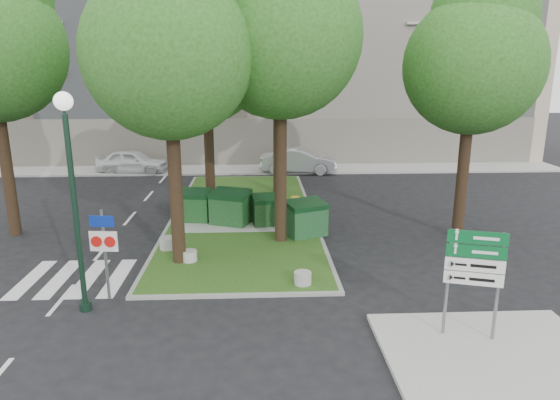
{
  "coord_description": "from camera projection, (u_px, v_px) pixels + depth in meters",
  "views": [
    {
      "loc": [
        1.15,
        -13.34,
        6.4
      ],
      "look_at": [
        1.92,
        3.31,
        2.0
      ],
      "focal_mm": 32.0,
      "sensor_mm": 36.0,
      "label": 1
    }
  ],
  "objects": [
    {
      "name": "median_kerb",
      "position": [
        243.0,
        216.0,
        22.2
      ],
      "size": [
        6.3,
        16.3,
        0.1
      ],
      "primitive_type": "cube",
      "color": "gray",
      "rests_on": "ground"
    },
    {
      "name": "car_silver",
      "position": [
        298.0,
        161.0,
        31.34
      ],
      "size": [
        4.91,
        2.11,
        1.57
      ],
      "primitive_type": "imported",
      "rotation": [
        0.0,
        0.0,
        1.48
      ],
      "color": "#ACAFB4",
      "rests_on": "ground"
    },
    {
      "name": "directional_sign",
      "position": [
        474.0,
        267.0,
        11.66
      ],
      "size": [
        1.3,
        0.43,
        2.68
      ],
      "rotation": [
        0.0,
        0.0,
        -0.29
      ],
      "color": "slate",
      "rests_on": "sidewalk_corner"
    },
    {
      "name": "tree_median_mid",
      "position": [
        208.0,
        55.0,
        21.39
      ],
      "size": [
        4.8,
        4.8,
        9.99
      ],
      "color": "black",
      "rests_on": "ground"
    },
    {
      "name": "bollard_mid",
      "position": [
        189.0,
        256.0,
        16.77
      ],
      "size": [
        0.51,
        0.51,
        0.36
      ],
      "primitive_type": "cylinder",
      "color": "#A7A6A1",
      "rests_on": "median_island"
    },
    {
      "name": "apartment_building",
      "position": [
        241.0,
        47.0,
        37.53
      ],
      "size": [
        41.0,
        12.0,
        16.0
      ],
      "primitive_type": "cube",
      "color": "#BEA88F",
      "rests_on": "ground"
    },
    {
      "name": "ground",
      "position": [
        219.0,
        296.0,
        14.47
      ],
      "size": [
        120.0,
        120.0,
        0.0
      ],
      "primitive_type": "plane",
      "color": "black",
      "rests_on": "ground"
    },
    {
      "name": "dumpster_b",
      "position": [
        230.0,
        208.0,
        20.68
      ],
      "size": [
        1.86,
        1.6,
        1.45
      ],
      "rotation": [
        0.0,
        0.0,
        -0.38
      ],
      "color": "#113B15",
      "rests_on": "median_island"
    },
    {
      "name": "litter_bin",
      "position": [
        295.0,
        204.0,
        22.44
      ],
      "size": [
        0.41,
        0.41,
        0.71
      ],
      "primitive_type": "cylinder",
      "color": "gold",
      "rests_on": "median_island"
    },
    {
      "name": "tree_median_near_left",
      "position": [
        171.0,
        37.0,
        15.01
      ],
      "size": [
        5.2,
        5.2,
        10.53
      ],
      "color": "black",
      "rests_on": "ground"
    },
    {
      "name": "dumpster_c",
      "position": [
        269.0,
        210.0,
        20.64
      ],
      "size": [
        1.47,
        1.12,
        1.26
      ],
      "rotation": [
        0.0,
        0.0,
        0.14
      ],
      "color": "black",
      "rests_on": "median_island"
    },
    {
      "name": "dumpster_d",
      "position": [
        306.0,
        218.0,
        19.26
      ],
      "size": [
        1.8,
        1.56,
        1.4
      ],
      "rotation": [
        0.0,
        0.0,
        0.41
      ],
      "color": "#133E1C",
      "rests_on": "median_island"
    },
    {
      "name": "street_lamp",
      "position": [
        72.0,
        179.0,
        12.71
      ],
      "size": [
        0.47,
        0.47,
        5.86
      ],
      "color": "black",
      "rests_on": "ground"
    },
    {
      "name": "tree_median_far",
      "position": [
        279.0,
        27.0,
        24.09
      ],
      "size": [
        5.8,
        5.8,
        11.93
      ],
      "color": "black",
      "rests_on": "ground"
    },
    {
      "name": "dumpster_a",
      "position": [
        193.0,
        206.0,
        21.16
      ],
      "size": [
        1.58,
        1.21,
        1.35
      ],
      "rotation": [
        0.0,
        0.0,
        -0.14
      ],
      "color": "#103B12",
      "rests_on": "median_island"
    },
    {
      "name": "building_sidewalk",
      "position": [
        240.0,
        169.0,
        32.32
      ],
      "size": [
        42.0,
        3.0,
        0.12
      ],
      "primitive_type": "cube",
      "color": "#999993",
      "rests_on": "ground"
    },
    {
      "name": "zebra_crossing",
      "position": [
        104.0,
        278.0,
        15.75
      ],
      "size": [
        5.0,
        3.0,
        0.01
      ],
      "primitive_type": "cube",
      "color": "silver",
      "rests_on": "ground"
    },
    {
      "name": "car_white",
      "position": [
        133.0,
        161.0,
        31.31
      ],
      "size": [
        4.58,
        2.23,
        1.5
      ],
      "primitive_type": "imported",
      "rotation": [
        0.0,
        0.0,
        1.47
      ],
      "color": "silver",
      "rests_on": "ground"
    },
    {
      "name": "traffic_sign_pole",
      "position": [
        104.0,
        243.0,
        13.91
      ],
      "size": [
        0.79,
        0.13,
        2.65
      ],
      "rotation": [
        0.0,
        0.0,
        -0.11
      ],
      "color": "slate",
      "rests_on": "ground"
    },
    {
      "name": "bollard_right",
      "position": [
        303.0,
        278.0,
        14.98
      ],
      "size": [
        0.52,
        0.52,
        0.37
      ],
      "primitive_type": "cylinder",
      "color": "#9F9E9A",
      "rests_on": "median_island"
    },
    {
      "name": "bollard_left",
      "position": [
        168.0,
        243.0,
        17.92
      ],
      "size": [
        0.59,
        0.59,
        0.42
      ],
      "primitive_type": "cylinder",
      "color": "#9C9C97",
      "rests_on": "median_island"
    },
    {
      "name": "tree_street_right",
      "position": [
        476.0,
        52.0,
        17.98
      ],
      "size": [
        5.0,
        5.0,
        10.06
      ],
      "color": "black",
      "rests_on": "ground"
    },
    {
      "name": "sidewalk_corner",
      "position": [
        494.0,
        356.0,
        11.36
      ],
      "size": [
        5.0,
        4.0,
        0.12
      ],
      "primitive_type": "cube",
      "color": "#999993",
      "rests_on": "ground"
    },
    {
      "name": "tree_median_near_right",
      "position": [
        283.0,
        20.0,
        16.92
      ],
      "size": [
        5.6,
        5.6,
        11.46
      ],
      "color": "black",
      "rests_on": "ground"
    },
    {
      "name": "median_island",
      "position": [
        243.0,
        216.0,
        22.2
      ],
      "size": [
        6.0,
        16.0,
        0.12
      ],
      "primitive_type": "cube",
      "color": "#204212",
      "rests_on": "ground"
    }
  ]
}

